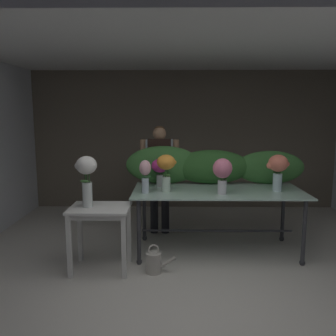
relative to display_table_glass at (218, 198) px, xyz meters
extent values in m
plane|color=beige|center=(-0.36, 0.33, -0.73)|extent=(8.78, 8.78, 0.00)
cube|color=#706656|center=(-0.36, 2.33, 0.57)|extent=(5.88, 0.12, 2.61)
cube|color=silver|center=(-0.36, 0.33, 1.94)|extent=(6.00, 4.11, 0.12)
cube|color=#ADD1C3|center=(0.00, 0.00, 0.10)|extent=(2.19, 1.03, 0.02)
cylinder|color=#38383D|center=(-0.99, -0.41, -0.32)|extent=(0.05, 0.05, 0.82)
sphere|color=#38383D|center=(-0.99, -0.41, -0.70)|extent=(0.07, 0.07, 0.07)
cylinder|color=#38383D|center=(0.99, -0.41, -0.32)|extent=(0.05, 0.05, 0.82)
sphere|color=#38383D|center=(0.99, -0.41, -0.70)|extent=(0.07, 0.07, 0.07)
cylinder|color=#38383D|center=(-0.99, 0.41, -0.32)|extent=(0.05, 0.05, 0.82)
sphere|color=#38383D|center=(-0.99, 0.41, -0.70)|extent=(0.07, 0.07, 0.07)
cylinder|color=#38383D|center=(0.99, 0.41, -0.32)|extent=(0.05, 0.05, 0.82)
sphere|color=#38383D|center=(0.99, 0.41, -0.70)|extent=(0.07, 0.07, 0.07)
cylinder|color=#38383D|center=(0.00, 0.00, -0.45)|extent=(1.99, 0.03, 0.03)
cube|color=white|center=(-1.43, -0.55, 0.01)|extent=(0.69, 0.54, 0.03)
cube|color=white|center=(-1.43, -0.55, -0.04)|extent=(0.63, 0.48, 0.06)
cube|color=white|center=(-1.73, -0.79, -0.37)|extent=(0.05, 0.05, 0.73)
cube|color=white|center=(-1.12, -0.79, -0.37)|extent=(0.05, 0.05, 0.73)
cube|color=white|center=(-1.73, -0.32, -0.37)|extent=(0.05, 0.05, 0.73)
cube|color=white|center=(-1.12, -0.32, -0.37)|extent=(0.05, 0.05, 0.73)
cylinder|color=#232328|center=(-0.87, 0.75, -0.30)|extent=(0.12, 0.12, 0.88)
cylinder|color=#232328|center=(-0.70, 0.75, -0.30)|extent=(0.12, 0.12, 0.88)
cube|color=#B2BCC6|center=(-0.78, 0.75, 0.42)|extent=(0.40, 0.22, 0.56)
cube|color=black|center=(-0.78, 0.64, 0.38)|extent=(0.34, 0.02, 0.68)
cylinder|color=tan|center=(-1.03, 0.75, 0.43)|extent=(0.09, 0.09, 0.55)
cylinder|color=tan|center=(-0.54, 0.75, 0.43)|extent=(0.09, 0.09, 0.55)
sphere|color=tan|center=(-0.78, 0.75, 0.79)|extent=(0.20, 0.20, 0.20)
ellipsoid|color=brown|center=(-0.78, 0.77, 0.86)|extent=(0.15, 0.15, 0.09)
ellipsoid|color=#387033|center=(-0.72, 0.39, 0.37)|extent=(1.04, 0.25, 0.53)
ellipsoid|color=#2D6028|center=(-0.04, 0.39, 0.35)|extent=(1.08, 0.31, 0.48)
ellipsoid|color=#387033|center=(0.76, 0.39, 0.34)|extent=(0.97, 0.21, 0.47)
cylinder|color=silver|center=(-0.76, 0.19, 0.19)|extent=(0.10, 0.10, 0.16)
cylinder|color=#9EBCB2|center=(-0.76, 0.19, 0.14)|extent=(0.09, 0.09, 0.07)
cylinder|color=#2D6028|center=(-0.73, 0.19, 0.23)|extent=(0.01, 0.01, 0.22)
cylinder|color=#2D6028|center=(-0.77, 0.20, 0.23)|extent=(0.01, 0.01, 0.22)
cylinder|color=#2D6028|center=(-0.77, 0.17, 0.23)|extent=(0.01, 0.01, 0.22)
ellipsoid|color=#D1338E|center=(-0.76, 0.19, 0.39)|extent=(0.23, 0.23, 0.18)
sphere|color=#D1338E|center=(-0.83, 0.16, 0.38)|extent=(0.06, 0.06, 0.06)
sphere|color=#D1338E|center=(-0.70, 0.21, 0.37)|extent=(0.08, 0.08, 0.08)
cylinder|color=silver|center=(-0.67, -0.13, 0.21)|extent=(0.11, 0.11, 0.19)
cylinder|color=#9EBCB2|center=(-0.67, -0.13, 0.15)|extent=(0.10, 0.10, 0.08)
cylinder|color=#2D6028|center=(-0.65, -0.13, 0.27)|extent=(0.01, 0.01, 0.31)
cylinder|color=#2D6028|center=(-0.67, -0.11, 0.27)|extent=(0.01, 0.01, 0.31)
cylinder|color=#2D6028|center=(-0.68, -0.15, 0.27)|extent=(0.01, 0.01, 0.31)
ellipsoid|color=orange|center=(-0.67, -0.13, 0.49)|extent=(0.24, 0.24, 0.19)
sphere|color=orange|center=(-0.57, -0.11, 0.48)|extent=(0.06, 0.06, 0.06)
ellipsoid|color=#477F3D|center=(-0.66, -0.13, 0.32)|extent=(0.10, 0.04, 0.03)
cylinder|color=silver|center=(0.02, -0.24, 0.19)|extent=(0.11, 0.11, 0.17)
cylinder|color=#9EBCB2|center=(0.02, -0.24, 0.15)|extent=(0.10, 0.10, 0.07)
cylinder|color=#2D6028|center=(0.05, -0.24, 0.24)|extent=(0.01, 0.01, 0.24)
cylinder|color=#2D6028|center=(0.01, -0.22, 0.24)|extent=(0.01, 0.01, 0.24)
cylinder|color=#2D6028|center=(0.01, -0.26, 0.24)|extent=(0.01, 0.01, 0.24)
ellipsoid|color=pink|center=(0.02, -0.24, 0.43)|extent=(0.24, 0.24, 0.24)
sphere|color=pink|center=(-0.04, -0.27, 0.39)|extent=(0.06, 0.06, 0.06)
sphere|color=pink|center=(0.09, -0.21, 0.46)|extent=(0.10, 0.10, 0.10)
ellipsoid|color=#387033|center=(0.05, -0.21, 0.30)|extent=(0.08, 0.11, 0.03)
cylinder|color=silver|center=(-0.93, -0.19, 0.20)|extent=(0.09, 0.09, 0.19)
cylinder|color=#9EBCB2|center=(-0.93, -0.19, 0.15)|extent=(0.08, 0.08, 0.08)
cylinder|color=#28562D|center=(-0.91, -0.19, 0.24)|extent=(0.01, 0.01, 0.25)
cylinder|color=#28562D|center=(-0.93, -0.18, 0.24)|extent=(0.01, 0.01, 0.25)
cylinder|color=#28562D|center=(-0.93, -0.20, 0.24)|extent=(0.01, 0.01, 0.25)
ellipsoid|color=#EFB2BC|center=(-0.93, -0.19, 0.43)|extent=(0.15, 0.15, 0.19)
sphere|color=#EFB2BC|center=(-0.89, -0.19, 0.43)|extent=(0.05, 0.05, 0.05)
ellipsoid|color=#28562D|center=(-0.91, -0.21, 0.32)|extent=(0.10, 0.05, 0.03)
cylinder|color=silver|center=(0.75, -0.07, 0.22)|extent=(0.11, 0.11, 0.23)
cylinder|color=#9EBCB2|center=(0.75, -0.07, 0.16)|extent=(0.11, 0.11, 0.10)
cylinder|color=#2D6028|center=(0.78, -0.07, 0.26)|extent=(0.01, 0.01, 0.29)
cylinder|color=#2D6028|center=(0.74, -0.06, 0.26)|extent=(0.01, 0.01, 0.29)
cylinder|color=#2D6028|center=(0.73, -0.09, 0.26)|extent=(0.01, 0.01, 0.29)
ellipsoid|color=#EF7A60|center=(0.75, -0.07, 0.47)|extent=(0.25, 0.25, 0.22)
sphere|color=#EF7A60|center=(0.64, -0.08, 0.44)|extent=(0.09, 0.09, 0.09)
sphere|color=#EF7A60|center=(0.85, -0.09, 0.46)|extent=(0.07, 0.07, 0.07)
ellipsoid|color=#2D6028|center=(0.74, -0.04, 0.36)|extent=(0.10, 0.05, 0.03)
cylinder|color=silver|center=(-1.57, -0.55, 0.17)|extent=(0.11, 0.11, 0.29)
cylinder|color=#9EBCB2|center=(-1.57, -0.55, 0.09)|extent=(0.10, 0.10, 0.12)
cylinder|color=#2D6028|center=(-1.54, -0.56, 0.24)|extent=(0.01, 0.01, 0.41)
cylinder|color=#2D6028|center=(-1.57, -0.54, 0.24)|extent=(0.01, 0.01, 0.41)
cylinder|color=#2D6028|center=(-1.58, -0.58, 0.24)|extent=(0.01, 0.01, 0.41)
ellipsoid|color=white|center=(-1.57, -0.55, 0.51)|extent=(0.24, 0.24, 0.21)
sphere|color=white|center=(-1.66, -0.54, 0.50)|extent=(0.08, 0.08, 0.08)
ellipsoid|color=#477F3D|center=(-1.59, -0.59, 0.33)|extent=(0.11, 0.06, 0.03)
cylinder|color=#B7B2A8|center=(-0.80, -0.65, -0.61)|extent=(0.18, 0.18, 0.24)
cylinder|color=#B7B2A8|center=(-0.63, -0.65, -0.60)|extent=(0.18, 0.04, 0.14)
torus|color=#B7B2A8|center=(-0.80, -0.65, -0.45)|extent=(0.13, 0.02, 0.13)
camera|label=1|loc=(-0.58, -4.53, 1.11)|focal=38.02mm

